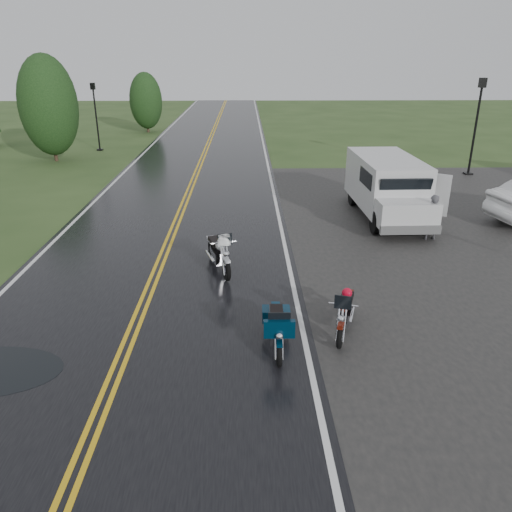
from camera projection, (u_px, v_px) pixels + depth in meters
The scene contains 12 objects.
ground at pixel (133, 332), 11.17m from camera, with size 120.00×120.00×0.00m, color #2D471E.
road at pixel (184, 205), 20.43m from camera, with size 8.00×100.00×0.04m, color black.
parking_pad at pixel (509, 247), 16.02m from camera, with size 14.00×24.00×0.03m, color black.
motorcycle_red at pixel (341, 326), 10.28m from camera, with size 0.71×1.94×1.15m, color #59150A, non-canonical shape.
motorcycle_teal at pixel (279, 343), 9.68m from camera, with size 0.70×1.91×1.13m, color #042135, non-canonical shape.
motorcycle_silver at pixel (226, 261), 13.33m from camera, with size 0.80×2.20×1.30m, color #A5A7AC, non-canonical shape.
van_white at pixel (378, 202), 16.81m from camera, with size 2.17×5.78×2.27m, color silver, non-canonical shape.
person_at_van at pixel (432, 218), 16.41m from camera, with size 0.56×0.37×1.53m, color #47474B.
lamp_post_far_left at pixel (96, 117), 31.40m from camera, with size 0.36×0.36×4.19m, color black, non-canonical shape.
lamp_post_far_right at pixel (475, 127), 24.80m from camera, with size 0.41×0.41×4.78m, color black, non-canonical shape.
tree_left_mid at pixel (50, 117), 28.07m from camera, with size 3.21×3.21×5.02m, color #1E3D19, non-canonical shape.
tree_left_far at pixel (146, 107), 39.00m from camera, with size 2.52×2.52×3.88m, color #1E3D19, non-canonical shape.
Camera 1 is at (2.55, -9.77, 5.78)m, focal length 35.00 mm.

